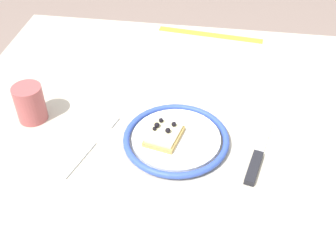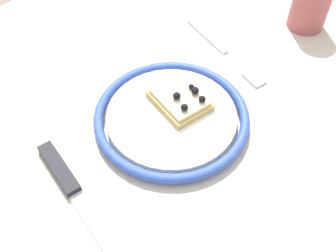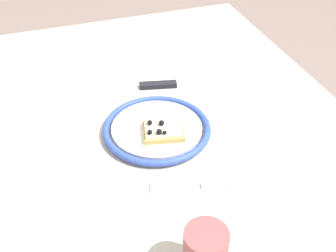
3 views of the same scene
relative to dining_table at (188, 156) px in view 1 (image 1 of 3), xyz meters
name	(u,v)px [view 1 (image 1 of 3)]	position (x,y,z in m)	size (l,w,h in m)	color
dining_table	(188,156)	(0.00, 0.00, 0.00)	(1.10, 0.95, 0.77)	#BCB29E
plate	(176,139)	(-0.02, -0.04, 0.09)	(0.23, 0.23, 0.02)	white
pizza_slice_near	(164,135)	(-0.05, -0.05, 0.10)	(0.08, 0.10, 0.03)	tan
knife	(257,157)	(0.15, -0.07, 0.08)	(0.07, 0.24, 0.01)	silver
fork	(92,145)	(-0.20, -0.08, 0.08)	(0.07, 0.20, 0.00)	silver
cup	(30,103)	(-0.35, -0.01, 0.12)	(0.07, 0.07, 0.09)	#A54C4C
measuring_tape	(210,35)	(0.01, 0.43, 0.08)	(0.31, 0.02, 0.00)	yellow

